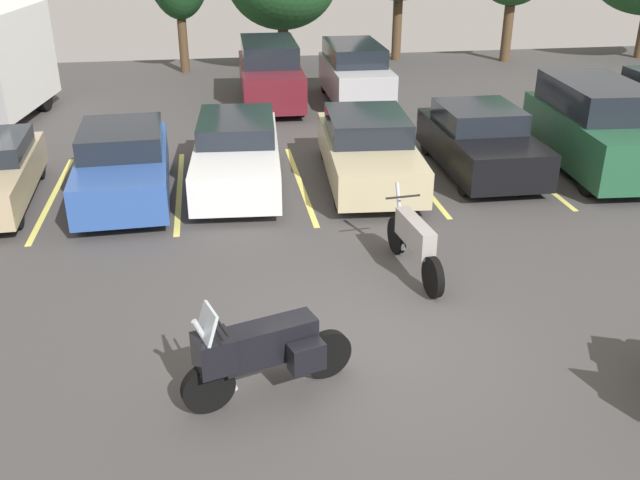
{
  "coord_description": "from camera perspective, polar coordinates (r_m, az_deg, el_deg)",
  "views": [
    {
      "loc": [
        -1.84,
        -8.31,
        5.6
      ],
      "look_at": [
        -0.27,
        1.7,
        0.86
      ],
      "focal_mm": 39.57,
      "sensor_mm": 36.0,
      "label": 1
    }
  ],
  "objects": [
    {
      "name": "car_white",
      "position": [
        15.95,
        -6.72,
        7.02
      ],
      "size": [
        2.14,
        4.93,
        1.43
      ],
      "color": "white",
      "rests_on": "ground"
    },
    {
      "name": "car_black",
      "position": [
        17.01,
        12.81,
        7.79
      ],
      "size": [
        1.93,
        4.24,
        1.5
      ],
      "color": "black",
      "rests_on": "ground"
    },
    {
      "name": "car_far_maroon",
      "position": [
        22.89,
        -4.08,
        13.31
      ],
      "size": [
        1.92,
        4.82,
        1.93
      ],
      "color": "maroon",
      "rests_on": "ground"
    },
    {
      "name": "ground",
      "position": [
        10.21,
        2.99,
        -8.56
      ],
      "size": [
        44.0,
        44.0,
        0.1
      ],
      "primitive_type": "cube",
      "color": "#423F3F"
    },
    {
      "name": "car_far_silver",
      "position": [
        23.1,
        2.83,
        13.35
      ],
      "size": [
        1.81,
        4.26,
        1.81
      ],
      "color": "#B7B7BC",
      "rests_on": "ground"
    },
    {
      "name": "car_green",
      "position": [
        17.91,
        21.45,
        8.47
      ],
      "size": [
        2.23,
        4.84,
        2.02
      ],
      "color": "#235638",
      "rests_on": "ground"
    },
    {
      "name": "parking_stripes",
      "position": [
        15.95,
        -6.44,
        4.35
      ],
      "size": [
        24.42,
        5.07,
        0.01
      ],
      "color": "#EAE066",
      "rests_on": "ground"
    },
    {
      "name": "car_champagne",
      "position": [
        16.05,
        3.89,
        7.33
      ],
      "size": [
        2.21,
        4.91,
        1.49
      ],
      "color": "#C1B289",
      "rests_on": "ground"
    },
    {
      "name": "motorcycle_second",
      "position": [
        11.91,
        7.62,
        -0.14
      ],
      "size": [
        0.62,
        2.31,
        1.32
      ],
      "color": "black",
      "rests_on": "ground"
    },
    {
      "name": "motorcycle_touring",
      "position": [
        8.86,
        -4.69,
        -8.84
      ],
      "size": [
        2.22,
        1.09,
        1.43
      ],
      "color": "black",
      "rests_on": "ground"
    },
    {
      "name": "car_blue",
      "position": [
        15.59,
        -15.6,
        5.92
      ],
      "size": [
        1.99,
        4.49,
        1.5
      ],
      "color": "#2D519E",
      "rests_on": "ground"
    }
  ]
}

